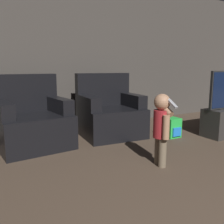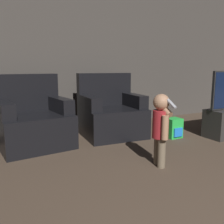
# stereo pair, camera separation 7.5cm
# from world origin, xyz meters

# --- Properties ---
(wall_back) EXTENTS (8.40, 0.05, 2.60)m
(wall_back) POSITION_xyz_m (0.00, 4.50, 1.30)
(wall_back) COLOR #423D38
(wall_back) RESTS_ON ground_plane
(armchair_left) EXTENTS (0.97, 0.91, 0.97)m
(armchair_left) POSITION_xyz_m (-0.72, 3.69, 0.33)
(armchair_left) COLOR black
(armchair_left) RESTS_ON ground_plane
(armchair_right) EXTENTS (0.96, 0.90, 0.97)m
(armchair_right) POSITION_xyz_m (0.47, 3.69, 0.33)
(armchair_right) COLOR black
(armchair_right) RESTS_ON ground_plane
(person_toddler) EXTENTS (0.17, 0.32, 0.79)m
(person_toddler) POSITION_xyz_m (0.36, 2.31, 0.47)
(person_toddler) COLOR brown
(person_toddler) RESTS_ON ground_plane
(toy_backpack) EXTENTS (0.22, 0.22, 0.30)m
(toy_backpack) POSITION_xyz_m (1.26, 3.11, 0.15)
(toy_backpack) COLOR green
(toy_backpack) RESTS_ON ground_plane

